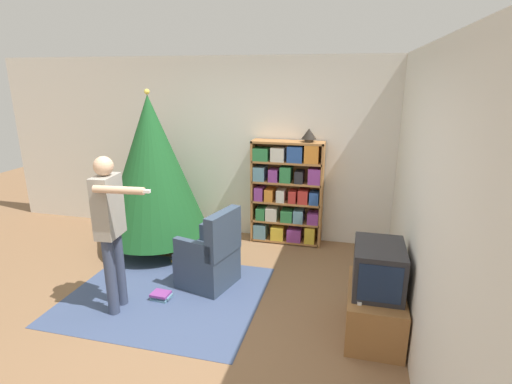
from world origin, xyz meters
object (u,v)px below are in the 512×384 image
(bookshelf, at_px, (287,193))
(christmas_tree, at_px, (153,167))
(standing_person, at_px, (110,222))
(television, at_px, (378,268))
(armchair, at_px, (210,259))
(table_lamp, at_px, (309,134))

(bookshelf, xyz_separation_m, christmas_tree, (-1.70, -0.66, 0.42))
(bookshelf, bearing_deg, standing_person, -122.86)
(television, relative_size, armchair, 0.66)
(bookshelf, distance_m, armchair, 1.62)
(bookshelf, height_order, television, bookshelf)
(armchair, bearing_deg, bookshelf, 171.17)
(bookshelf, bearing_deg, armchair, -113.61)
(christmas_tree, relative_size, table_lamp, 10.86)
(television, height_order, table_lamp, table_lamp)
(bookshelf, height_order, christmas_tree, christmas_tree)
(christmas_tree, xyz_separation_m, standing_person, (0.32, -1.48, -0.21))
(standing_person, distance_m, table_lamp, 2.78)
(television, bearing_deg, armchair, 165.15)
(christmas_tree, height_order, standing_person, christmas_tree)
(armchair, distance_m, standing_person, 1.21)
(armchair, bearing_deg, christmas_tree, -111.13)
(bookshelf, relative_size, table_lamp, 7.37)
(christmas_tree, distance_m, standing_person, 1.53)
(television, relative_size, standing_person, 0.37)
(television, relative_size, table_lamp, 3.01)
(bookshelf, bearing_deg, television, -58.55)
(television, distance_m, table_lamp, 2.30)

